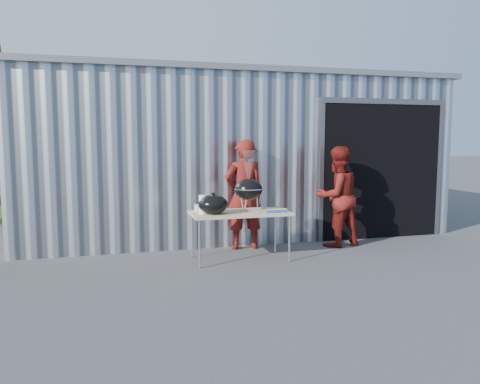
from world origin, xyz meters
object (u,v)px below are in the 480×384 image
object	(u,v)px
folding_table	(240,214)
kettle_grill	(249,184)
person_bystander	(337,196)
person_cook	(244,195)

from	to	relation	value
folding_table	kettle_grill	xyz separation A→B (m)	(0.14, 0.02, 0.46)
person_bystander	kettle_grill	bearing A→B (deg)	4.03
folding_table	person_bystander	xyz separation A→B (m)	(1.88, 0.49, 0.16)
folding_table	person_cook	bearing A→B (deg)	69.34
folding_table	kettle_grill	distance (m)	0.48
folding_table	person_bystander	bearing A→B (deg)	14.52
kettle_grill	person_cook	size ratio (longest dim) A/B	0.51
folding_table	person_cook	size ratio (longest dim) A/B	0.81
person_cook	person_bystander	size ratio (longest dim) A/B	1.06
kettle_grill	person_cook	xyz separation A→B (m)	(0.13, 0.69, -0.24)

